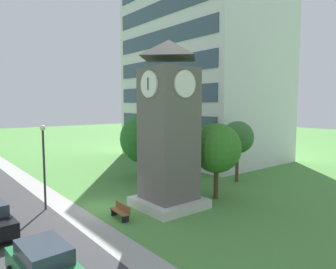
% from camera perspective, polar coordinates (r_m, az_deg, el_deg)
% --- Properties ---
extents(ground_plane, '(160.00, 160.00, 0.00)m').
position_cam_1_polar(ground_plane, '(21.67, -12.44, -13.07)').
color(ground_plane, '#4C893D').
extents(kerb_strip, '(120.00, 1.60, 0.01)m').
position_cam_1_polar(kerb_strip, '(21.02, -16.76, -13.77)').
color(kerb_strip, '#9E9E99').
rests_on(kerb_strip, ground).
extents(office_building, '(18.54, 13.23, 22.40)m').
position_cam_1_polar(office_building, '(40.54, 6.43, 11.64)').
color(office_building, silver).
rests_on(office_building, ground).
extents(clock_tower, '(4.09, 4.09, 11.01)m').
position_cam_1_polar(clock_tower, '(20.43, 0.14, 0.12)').
color(clock_tower, '#605B56').
rests_on(clock_tower, ground).
extents(park_bench, '(1.82, 0.58, 0.88)m').
position_cam_1_polar(park_bench, '(19.47, -8.71, -13.74)').
color(park_bench, brown).
rests_on(park_bench, ground).
extents(street_lamp, '(0.36, 0.36, 5.55)m').
position_cam_1_polar(street_lamp, '(21.65, -21.88, -3.90)').
color(street_lamp, '#333338').
rests_on(street_lamp, ground).
extents(tree_by_building, '(4.51, 4.51, 6.00)m').
position_cam_1_polar(tree_by_building, '(28.38, -4.31, -0.81)').
color(tree_by_building, '#513823').
rests_on(tree_by_building, ground).
extents(tree_near_tower, '(3.61, 3.61, 5.54)m').
position_cam_1_polar(tree_near_tower, '(22.71, 8.91, -2.50)').
color(tree_near_tower, '#513823').
rests_on(tree_near_tower, ground).
extents(tree_streetside, '(2.85, 2.85, 5.42)m').
position_cam_1_polar(tree_streetside, '(27.96, 12.66, -0.55)').
color(tree_streetside, '#513823').
rests_on(tree_streetside, ground).
extents(parked_car_green, '(4.59, 2.06, 1.69)m').
position_cam_1_polar(parked_car_green, '(13.30, -21.56, -21.73)').
color(parked_car_green, '#1E6B38').
rests_on(parked_car_green, ground).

